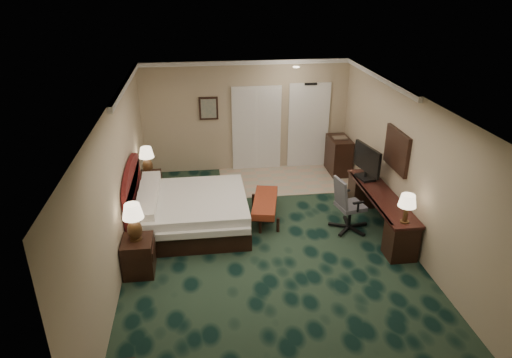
{
  "coord_description": "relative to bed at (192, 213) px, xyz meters",
  "views": [
    {
      "loc": [
        -1.13,
        -6.88,
        4.54
      ],
      "look_at": [
        -0.16,
        0.6,
        1.12
      ],
      "focal_mm": 32.0,
      "sensor_mm": 36.0,
      "label": 1
    }
  ],
  "objects": [
    {
      "name": "wall_mirror",
      "position": [
        3.82,
        -0.32,
        1.22
      ],
      "size": [
        0.05,
        0.95,
        0.75
      ],
      "primitive_type": "cube",
      "color": "white",
      "rests_on": "wall_right"
    },
    {
      "name": "desk_lamp",
      "position": [
        3.55,
        -1.51,
        0.65
      ],
      "size": [
        0.31,
        0.31,
        0.52
      ],
      "primitive_type": null,
      "rotation": [
        0.0,
        0.0,
        0.05
      ],
      "color": "black",
      "rests_on": "desk"
    },
    {
      "name": "entry_door",
      "position": [
        2.91,
        2.8,
        0.72
      ],
      "size": [
        1.02,
        0.06,
        2.18
      ],
      "primitive_type": "cube",
      "color": "white",
      "rests_on": "ground"
    },
    {
      "name": "minibar",
      "position": [
        3.58,
        2.28,
        0.11
      ],
      "size": [
        0.47,
        0.84,
        0.89
      ],
      "primitive_type": "cube",
      "color": "black",
      "rests_on": "ground"
    },
    {
      "name": "crown_molding",
      "position": [
        1.36,
        -0.92,
        2.32
      ],
      "size": [
        5.0,
        7.5,
        0.1
      ],
      "primitive_type": null,
      "color": "white",
      "rests_on": "wall_back"
    },
    {
      "name": "wall_left",
      "position": [
        -1.14,
        -0.92,
        1.02
      ],
      "size": [
        0.0,
        7.5,
        2.7
      ],
      "primitive_type": "cube",
      "color": "tan",
      "rests_on": "ground"
    },
    {
      "name": "bed",
      "position": [
        0.0,
        0.0,
        0.0
      ],
      "size": [
        2.08,
        1.93,
        0.66
      ],
      "primitive_type": "cube",
      "color": "white",
      "rests_on": "ground"
    },
    {
      "name": "headboard",
      "position": [
        -1.08,
        0.08,
        0.37
      ],
      "size": [
        0.12,
        2.0,
        1.4
      ],
      "primitive_type": null,
      "color": "#461014",
      "rests_on": "ground"
    },
    {
      "name": "lamp_near",
      "position": [
        -0.89,
        -1.31,
        0.6
      ],
      "size": [
        0.38,
        0.38,
        0.64
      ],
      "primitive_type": null,
      "rotation": [
        0.0,
        0.0,
        -0.12
      ],
      "color": "black",
      "rests_on": "nightstand_near"
    },
    {
      "name": "wall_front",
      "position": [
        1.36,
        -4.67,
        1.02
      ],
      "size": [
        5.0,
        0.0,
        2.7
      ],
      "primitive_type": "cube",
      "color": "tan",
      "rests_on": "ground"
    },
    {
      "name": "closet_doors",
      "position": [
        1.61,
        2.79,
        0.72
      ],
      "size": [
        1.2,
        0.06,
        2.1
      ],
      "primitive_type": "cube",
      "color": "beige",
      "rests_on": "ground"
    },
    {
      "name": "bed_bench",
      "position": [
        1.44,
        0.18,
        -0.11
      ],
      "size": [
        0.7,
        1.34,
        0.43
      ],
      "primitive_type": "cube",
      "rotation": [
        0.0,
        0.0,
        -0.21
      ],
      "color": "maroon",
      "rests_on": "ground"
    },
    {
      "name": "desk_chair",
      "position": [
        2.99,
        -0.42,
        0.21
      ],
      "size": [
        0.74,
        0.71,
        1.09
      ],
      "primitive_type": null,
      "rotation": [
        0.0,
        0.0,
        0.2
      ],
      "color": "#494855",
      "rests_on": "ground"
    },
    {
      "name": "tile_patch",
      "position": [
        2.26,
        1.98,
        -0.32
      ],
      "size": [
        3.2,
        1.7,
        0.01
      ],
      "primitive_type": "cube",
      "color": "#B2AA94",
      "rests_on": "ground"
    },
    {
      "name": "nightstand_near",
      "position": [
        -0.88,
        -1.33,
        -0.02
      ],
      "size": [
        0.49,
        0.56,
        0.61
      ],
      "primitive_type": "cube",
      "color": "black",
      "rests_on": "ground"
    },
    {
      "name": "nightstand_far",
      "position": [
        -0.9,
        1.48,
        -0.05
      ],
      "size": [
        0.45,
        0.51,
        0.56
      ],
      "primitive_type": "cube",
      "color": "black",
      "rests_on": "ground"
    },
    {
      "name": "lamp_far",
      "position": [
        -0.93,
        1.5,
        0.53
      ],
      "size": [
        0.34,
        0.34,
        0.6
      ],
      "primitive_type": null,
      "rotation": [
        0.0,
        0.0,
        -0.08
      ],
      "color": "black",
      "rests_on": "nightstand_far"
    },
    {
      "name": "wall_right",
      "position": [
        3.86,
        -0.92,
        1.02
      ],
      "size": [
        0.0,
        7.5,
        2.7
      ],
      "primitive_type": "cube",
      "color": "tan",
      "rests_on": "ground"
    },
    {
      "name": "desk",
      "position": [
        3.57,
        -0.46,
        0.03
      ],
      "size": [
        0.54,
        2.49,
        0.72
      ],
      "primitive_type": "cube",
      "color": "black",
      "rests_on": "ground"
    },
    {
      "name": "floor",
      "position": [
        1.36,
        -0.92,
        -0.33
      ],
      "size": [
        5.0,
        7.5,
        0.0
      ],
      "primitive_type": "cube",
      "color": "black",
      "rests_on": "ground"
    },
    {
      "name": "tv",
      "position": [
        3.51,
        0.29,
        0.74
      ],
      "size": [
        0.25,
        0.9,
        0.7
      ],
      "primitive_type": "cube",
      "rotation": [
        0.0,
        0.0,
        0.19
      ],
      "color": "black",
      "rests_on": "desk"
    },
    {
      "name": "wall_back",
      "position": [
        1.36,
        2.83,
        1.02
      ],
      "size": [
        5.0,
        0.0,
        2.7
      ],
      "primitive_type": "cube",
      "color": "tan",
      "rests_on": "ground"
    },
    {
      "name": "wall_art",
      "position": [
        0.46,
        2.79,
        1.27
      ],
      "size": [
        0.45,
        0.06,
        0.55
      ],
      "primitive_type": "cube",
      "color": "slate",
      "rests_on": "wall_back"
    },
    {
      "name": "ceiling",
      "position": [
        1.36,
        -0.92,
        2.37
      ],
      "size": [
        5.0,
        7.5,
        0.0
      ],
      "primitive_type": "cube",
      "color": "silver",
      "rests_on": "wall_back"
    }
  ]
}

